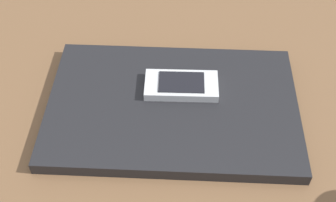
% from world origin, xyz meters
% --- Properties ---
extents(desk_surface, '(1.20, 0.80, 0.03)m').
position_xyz_m(desk_surface, '(0.00, 0.00, 0.01)').
color(desk_surface, brown).
rests_on(desk_surface, ground).
extents(laptop_closed, '(0.34, 0.23, 0.02)m').
position_xyz_m(laptop_closed, '(0.01, 0.03, 0.04)').
color(laptop_closed, black).
rests_on(laptop_closed, desk_surface).
extents(cell_phone_on_laptop, '(0.10, 0.05, 0.01)m').
position_xyz_m(cell_phone_on_laptop, '(0.02, 0.06, 0.05)').
color(cell_phone_on_laptop, silver).
rests_on(cell_phone_on_laptop, laptop_closed).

